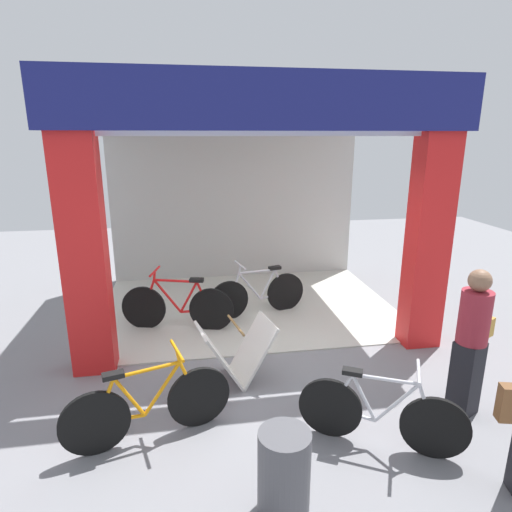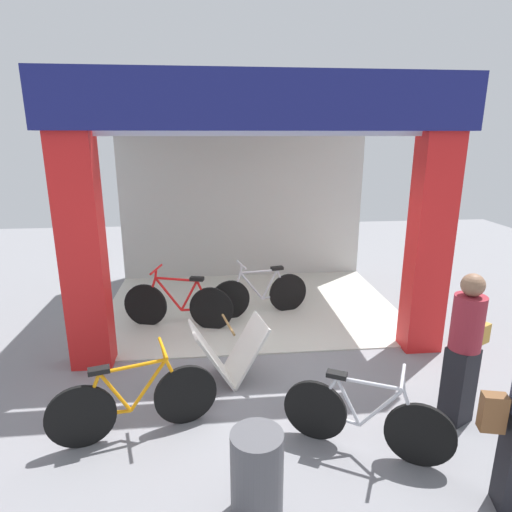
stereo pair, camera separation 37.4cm
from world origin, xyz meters
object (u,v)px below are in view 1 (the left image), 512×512
bicycle_inside_1 (178,306)px  bicycle_parked_0 (149,406)px  bicycle_parked_1 (380,414)px  sandwich_board_sign (236,352)px  trash_bin (284,474)px  pedestrian_0 (471,342)px  bicycle_inside_0 (258,294)px

bicycle_inside_1 → bicycle_parked_0: bicycle_inside_1 is taller
bicycle_parked_0 → bicycle_parked_1: bearing=-11.9°
sandwich_board_sign → trash_bin: size_ratio=1.33×
pedestrian_0 → trash_bin: pedestrian_0 is taller
bicycle_parked_1 → pedestrian_0: size_ratio=0.88×
bicycle_inside_0 → bicycle_parked_0: (-1.54, -2.80, -0.00)m
bicycle_inside_0 → bicycle_parked_0: bearing=-118.8°
bicycle_parked_1 → sandwich_board_sign: bicycle_parked_1 is taller
bicycle_parked_1 → trash_bin: size_ratio=1.93×
bicycle_inside_1 → trash_bin: (0.84, -3.51, -0.01)m
bicycle_inside_1 → pedestrian_0: (3.03, -2.55, 0.45)m
bicycle_inside_0 → trash_bin: (-0.45, -3.86, 0.00)m
bicycle_inside_1 → sandwich_board_sign: (0.71, -1.54, -0.01)m
bicycle_parked_0 → bicycle_parked_1: 2.21m
sandwich_board_sign → pedestrian_0: (2.32, -1.01, 0.46)m
bicycle_parked_1 → pedestrian_0: 1.27m
sandwich_board_sign → pedestrian_0: pedestrian_0 is taller
bicycle_inside_0 → bicycle_inside_1: bearing=-165.0°
bicycle_parked_1 → trash_bin: 1.23m
bicycle_parked_1 → sandwich_board_sign: 1.82m
bicycle_parked_0 → pedestrian_0: size_ratio=0.99×
bicycle_parked_0 → trash_bin: (1.09, -1.06, 0.00)m
pedestrian_0 → trash_bin: (-2.19, -0.96, -0.46)m
bicycle_inside_1 → trash_bin: bicycle_inside_1 is taller
bicycle_inside_1 → sandwich_board_sign: bicycle_inside_1 is taller
bicycle_inside_1 → bicycle_parked_0: (-0.25, -2.46, -0.02)m
bicycle_inside_0 → trash_bin: 3.89m
bicycle_inside_1 → bicycle_inside_0: bearing=15.0°
bicycle_parked_0 → sandwich_board_sign: (0.96, 0.91, 0.01)m
bicycle_parked_1 → sandwich_board_sign: size_ratio=1.45×
bicycle_inside_1 → trash_bin: bearing=-76.5°
bicycle_inside_0 → bicycle_parked_1: bicycle_inside_0 is taller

